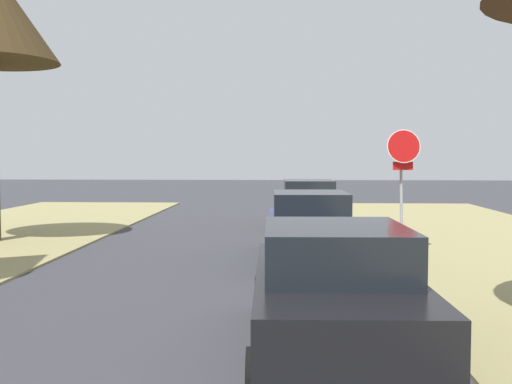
{
  "coord_description": "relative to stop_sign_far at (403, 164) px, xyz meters",
  "views": [
    {
      "loc": [
        1.6,
        0.07,
        2.37
      ],
      "look_at": [
        1.12,
        10.5,
        1.75
      ],
      "focal_mm": 42.56,
      "sensor_mm": 36.0,
      "label": 1
    }
  ],
  "objects": [
    {
      "name": "parked_sedan_black",
      "position": [
        -2.26,
        -7.54,
        -1.46
      ],
      "size": [
        2.03,
        4.44,
        1.57
      ],
      "color": "black",
      "rests_on": "ground"
    },
    {
      "name": "parked_sedan_navy",
      "position": [
        -2.27,
        -1.07,
        -1.46
      ],
      "size": [
        2.03,
        4.44,
        1.57
      ],
      "color": "navy",
      "rests_on": "ground"
    },
    {
      "name": "stop_sign_far",
      "position": [
        0.0,
        0.0,
        0.0
      ],
      "size": [
        0.81,
        0.44,
        2.96
      ],
      "color": "#9EA0A5",
      "rests_on": "grass_verge_right"
    },
    {
      "name": "parked_sedan_tan",
      "position": [
        -2.03,
        5.6,
        -1.46
      ],
      "size": [
        2.03,
        4.44,
        1.57
      ],
      "color": "tan",
      "rests_on": "ground"
    }
  ]
}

